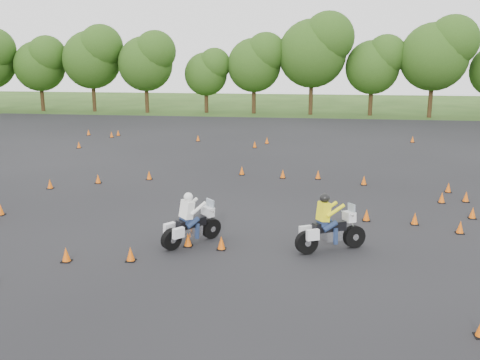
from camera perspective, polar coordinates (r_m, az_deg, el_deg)
The scene contains 6 objects.
ground at distance 19.22m, azimuth -1.61°, elevation -6.22°, with size 140.00×140.00×0.00m, color #2D5119.
asphalt_pad at distance 24.90m, azimuth 0.62°, elevation -1.62°, with size 62.00×62.00×0.00m, color black.
treeline at distance 53.20m, azimuth 4.31°, elevation 11.40°, with size 87.01×32.38×11.19m.
traffic_cones at distance 24.05m, azimuth 1.45°, elevation -1.61°, with size 35.95×33.07×0.45m.
rider_yellow at distance 17.97m, azimuth 9.77°, elevation -4.51°, with size 2.54×0.78×1.96m, color yellow, non-canonical shape.
rider_white at distance 18.44m, azimuth -5.25°, elevation -4.01°, with size 2.46×0.75×1.90m, color white, non-canonical shape.
Camera 1 is at (2.97, -17.87, 6.44)m, focal length 40.00 mm.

